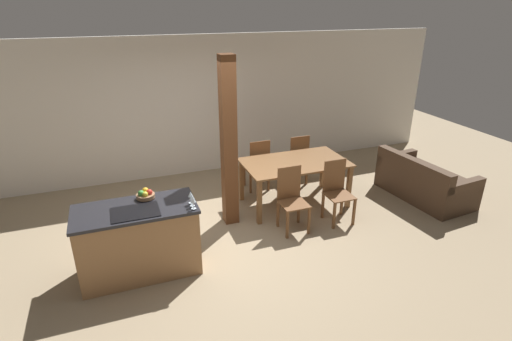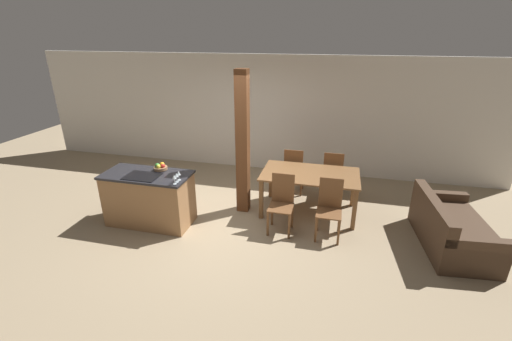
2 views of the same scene
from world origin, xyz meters
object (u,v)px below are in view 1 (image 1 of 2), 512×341
Objects in this scene: wine_glass_near at (193,200)px; wine_glass_far at (191,195)px; fruit_bowl at (145,194)px; wine_glass_middle at (192,197)px; kitchen_island at (139,240)px; dining_chair_near_right at (337,190)px; dining_chair_far_left at (258,164)px; dining_chair_near_left at (292,198)px; couch at (424,183)px; dining_table at (295,167)px; dining_chair_far_right at (297,159)px; timber_post at (229,144)px.

wine_glass_far is (0.00, 0.15, 0.00)m from wine_glass_near.
wine_glass_middle is at bearing -39.55° from fruit_bowl.
kitchen_island is 0.92m from wine_glass_middle.
wine_glass_near is 0.16× the size of dining_chair_near_right.
dining_chair_far_left is at bearing 37.97° from kitchen_island.
fruit_bowl is at bearing -177.21° from dining_chair_near_left.
wine_glass_far is at bearing -169.33° from dining_chair_near_right.
wine_glass_far is 0.16× the size of dining_chair_far_left.
wine_glass_middle reaches higher than fruit_bowl.
dining_chair_near_left is at bearing 20.67° from wine_glass_near.
wine_glass_middle is 0.08m from wine_glass_far.
fruit_bowl is at bearing 87.57° from couch.
wine_glass_middle is 0.16× the size of dining_chair_near_right.
dining_table is at bearing 18.35° from fruit_bowl.
wine_glass_far is 2.34m from dining_table.
fruit_bowl is at bearing 28.29° from dining_chair_far_right.
fruit_bowl reaches higher than dining_chair_far_right.
dining_chair_near_right is at bearing 10.67° from wine_glass_far.
kitchen_island is 0.85× the size of dining_table.
dining_chair_near_left is at bearing 15.68° from wine_glass_far.
couch is at bearing 3.09° from dining_chair_near_left.
couch is (1.88, 0.14, -0.23)m from dining_chair_near_right.
couch is at bearing 2.96° from fruit_bowl.
fruit_bowl is at bearing 145.97° from wine_glass_far.
kitchen_island is 9.45× the size of wine_glass_far.
dining_chair_far_left is (2.27, 1.77, 0.04)m from kitchen_island.
wine_glass_middle is 2.38m from dining_table.
dining_chair_far_left reaches higher than dining_table.
timber_post is at bearing 25.77° from fruit_bowl.
timber_post is at bearing 48.92° from dining_chair_far_left.
dining_chair_far_left is (1.60, 1.98, -0.55)m from wine_glass_middle.
couch is (1.88, -1.31, -0.23)m from dining_chair_far_right.
wine_glass_far is (0.00, 0.08, 0.00)m from wine_glass_middle.
dining_chair_near_left and dining_chair_near_right have the same top height.
wine_glass_far is at bearing -164.32° from dining_chair_near_left.
wine_glass_middle is 4.38m from couch.
dining_chair_near_right is (3.06, 0.32, 0.04)m from kitchen_island.
wine_glass_middle and wine_glass_far have the same top height.
wine_glass_near is 2.52m from dining_chair_near_right.
fruit_bowl reaches higher than dining_chair_near_left.
dining_table is 1.04× the size of couch.
dining_table is at bearing 70.17° from couch.
wine_glass_middle is at bearing -147.80° from dining_table.
dining_chair_far_right is (2.90, 1.56, -0.48)m from fruit_bowl.
wine_glass_middle is 0.06× the size of timber_post.
dining_chair_far_right is at bearing 28.29° from fruit_bowl.
dining_chair_far_left is (-0.39, 0.73, -0.17)m from dining_table.
dining_chair_near_right is 1.90m from couch.
wine_glass_near is 0.09× the size of dining_table.
kitchen_island is 3.53m from dining_chair_far_right.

